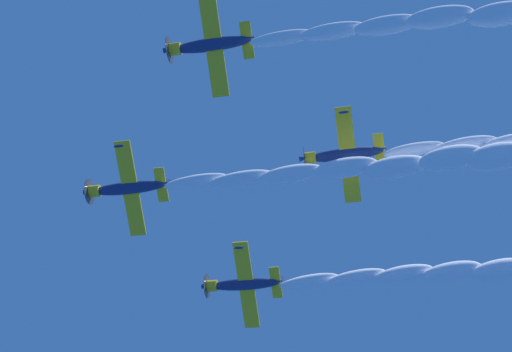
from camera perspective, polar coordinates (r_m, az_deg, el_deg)
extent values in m
ellipsoid|color=navy|center=(68.06, -10.31, -0.97)|extent=(7.44, 1.55, 1.99)
cylinder|color=yellow|center=(69.21, -12.95, -1.21)|extent=(1.15, 1.34, 1.40)
cone|color=#194CB2|center=(69.47, -13.50, -1.26)|extent=(0.85, 0.64, 0.69)
cylinder|color=#3F3F47|center=(69.41, -13.37, -1.25)|extent=(0.38, 2.88, 2.87)
cube|color=yellow|center=(67.84, -10.17, -1.03)|extent=(1.93, 9.29, 1.58)
ellipsoid|color=navy|center=(65.91, -11.08, 2.40)|extent=(1.03, 0.33, 0.40)
ellipsoid|color=navy|center=(70.01, -9.31, -4.26)|extent=(1.03, 0.33, 0.40)
cube|color=yellow|center=(67.15, -7.70, -0.71)|extent=(1.14, 3.34, 0.66)
cube|color=navy|center=(67.60, -7.55, -0.47)|extent=(1.34, 0.33, 1.34)
ellipsoid|color=#1E232D|center=(68.55, -10.48, -0.80)|extent=(1.75, 0.91, 0.97)
ellipsoid|color=navy|center=(64.33, -3.62, 10.59)|extent=(7.44, 1.55, 2.04)
cylinder|color=yellow|center=(65.05, -6.56, 10.20)|extent=(1.15, 1.36, 1.44)
cone|color=#194CB2|center=(65.22, -7.18, 10.12)|extent=(0.85, 0.65, 0.71)
cylinder|color=#3F3F47|center=(65.18, -7.03, 10.14)|extent=(0.39, 2.95, 2.94)
cube|color=yellow|center=(64.12, -3.45, 10.56)|extent=(1.93, 9.24, 1.89)
ellipsoid|color=navy|center=(65.73, -2.72, 6.86)|extent=(1.03, 0.33, 0.41)
cube|color=yellow|center=(63.86, -0.74, 10.97)|extent=(1.13, 3.32, 0.78)
cube|color=navy|center=(64.37, -0.63, 11.14)|extent=(1.34, 0.37, 1.35)
ellipsoid|color=#1E232D|center=(64.82, -3.86, 10.70)|extent=(1.76, 0.92, 1.00)
ellipsoid|color=navy|center=(72.00, -0.94, -8.78)|extent=(7.45, 1.51, 2.31)
cylinder|color=yellow|center=(72.78, -3.56, -8.89)|extent=(1.20, 1.32, 1.43)
cone|color=#194CB2|center=(72.97, -4.12, -8.91)|extent=(0.87, 0.63, 0.72)
cylinder|color=#3F3F47|center=(72.93, -3.99, -8.90)|extent=(0.50, 2.85, 2.82)
cube|color=yellow|center=(71.81, -0.79, -8.86)|extent=(1.93, 9.30, 1.51)
ellipsoid|color=navy|center=(69.25, -1.40, -5.85)|extent=(1.04, 0.32, 0.44)
ellipsoid|color=navy|center=(74.56, -0.22, -11.66)|extent=(1.04, 0.32, 0.44)
cube|color=yellow|center=(71.43, 1.62, -8.64)|extent=(1.14, 3.34, 0.66)
cube|color=navy|center=(71.86, 1.72, -8.37)|extent=(1.39, 0.31, 1.39)
ellipsoid|color=#1E232D|center=(72.43, -1.15, -8.58)|extent=(1.78, 0.90, 1.04)
ellipsoid|color=navy|center=(67.94, 7.29, 1.75)|extent=(7.43, 1.57, 1.95)
cylinder|color=yellow|center=(68.04, 4.46, 1.48)|extent=(1.14, 1.37, 1.43)
cone|color=#194CB2|center=(68.08, 3.86, 1.42)|extent=(0.84, 0.66, 0.70)
cylinder|color=#3F3F47|center=(68.07, 4.00, 1.43)|extent=(0.35, 2.96, 2.95)
cube|color=yellow|center=(67.78, 7.48, 1.69)|extent=(1.93, 9.24, 1.91)
ellipsoid|color=navy|center=(65.66, 7.14, 5.15)|extent=(1.03, 0.33, 0.40)
ellipsoid|color=navy|center=(70.14, 7.79, -1.54)|extent=(1.03, 0.33, 0.40)
cube|color=yellow|center=(68.05, 9.99, 2.03)|extent=(1.13, 3.32, 0.78)
cube|color=navy|center=(68.54, 10.01, 2.26)|extent=(1.32, 0.37, 1.33)
ellipsoid|color=#1E232D|center=(68.34, 6.99, 1.91)|extent=(1.75, 0.93, 0.98)
ellipsoid|color=white|center=(66.19, -4.90, -0.45)|extent=(6.19, 1.51, 1.96)
ellipsoid|color=white|center=(65.13, -1.19, -0.24)|extent=(6.22, 1.71, 2.16)
ellipsoid|color=white|center=(64.48, 2.89, 0.16)|extent=(6.25, 1.91, 2.35)
ellipsoid|color=white|center=(64.42, 7.26, 0.66)|extent=(6.28, 2.11, 2.55)
ellipsoid|color=white|center=(64.50, 11.27, 0.69)|extent=(6.31, 2.32, 2.75)
ellipsoid|color=white|center=(64.53, 15.63, 1.41)|extent=(6.34, 2.52, 2.95)
ellipsoid|color=white|center=(65.20, 19.08, 1.51)|extent=(6.38, 2.72, 3.15)
ellipsoid|color=white|center=(63.38, 2.21, 11.14)|extent=(6.19, 1.51, 1.96)
ellipsoid|color=white|center=(63.24, 6.31, 11.61)|extent=(6.22, 1.71, 2.16)
ellipsoid|color=white|center=(63.16, 10.64, 11.96)|extent=(6.25, 1.91, 2.35)
ellipsoid|color=white|center=(63.41, 14.72, 12.37)|extent=(6.28, 2.11, 2.55)
ellipsoid|color=white|center=(64.37, 19.33, 12.31)|extent=(6.31, 2.32, 2.75)
ellipsoid|color=white|center=(71.27, 4.31, -8.51)|extent=(6.19, 1.51, 1.96)
ellipsoid|color=white|center=(70.93, 8.22, -8.14)|extent=(6.22, 1.71, 2.16)
ellipsoid|color=white|center=(71.00, 11.91, -7.79)|extent=(6.25, 1.91, 2.35)
ellipsoid|color=white|center=(71.12, 15.63, -7.48)|extent=(6.28, 2.11, 2.55)
ellipsoid|color=white|center=(71.96, 19.24, -7.20)|extent=(6.31, 2.32, 2.75)
ellipsoid|color=white|center=(68.16, 12.71, 2.10)|extent=(6.19, 1.51, 1.96)
ellipsoid|color=white|center=(68.70, 16.75, 2.46)|extent=(6.22, 1.71, 2.16)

